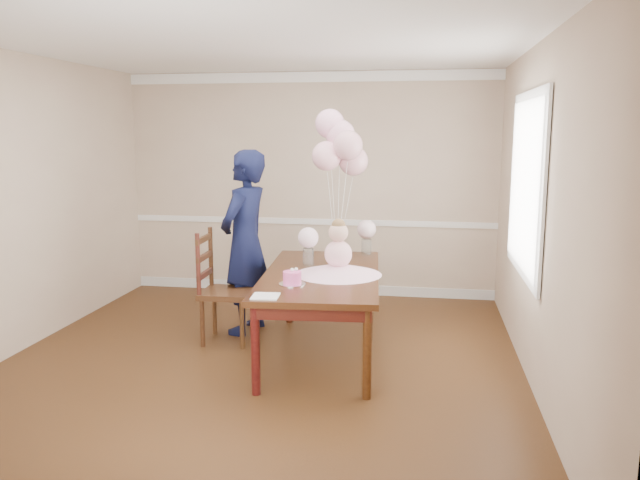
{
  "coord_description": "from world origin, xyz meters",
  "views": [
    {
      "loc": [
        1.36,
        -4.98,
        1.99
      ],
      "look_at": [
        0.48,
        0.36,
        1.05
      ],
      "focal_mm": 35.0,
      "sensor_mm": 36.0,
      "label": 1
    }
  ],
  "objects_px": {
    "dining_table_top": "(322,275)",
    "woman": "(245,242)",
    "birthday_cake": "(292,278)",
    "dining_chair_seat": "(227,293)"
  },
  "relations": [
    {
      "from": "dining_table_top",
      "to": "dining_chair_seat",
      "type": "xyz_separation_m",
      "value": [
        -0.95,
        0.2,
        -0.25
      ]
    },
    {
      "from": "dining_table_top",
      "to": "woman",
      "type": "xyz_separation_m",
      "value": [
        -0.85,
        0.53,
        0.18
      ]
    },
    {
      "from": "dining_table_top",
      "to": "birthday_cake",
      "type": "height_order",
      "value": "birthday_cake"
    },
    {
      "from": "dining_chair_seat",
      "to": "woman",
      "type": "xyz_separation_m",
      "value": [
        0.09,
        0.33,
        0.44
      ]
    },
    {
      "from": "dining_table_top",
      "to": "woman",
      "type": "relative_size",
      "value": 1.11
    },
    {
      "from": "birthday_cake",
      "to": "woman",
      "type": "xyz_separation_m",
      "value": [
        -0.69,
        1.0,
        0.1
      ]
    },
    {
      "from": "dining_table_top",
      "to": "dining_chair_seat",
      "type": "height_order",
      "value": "dining_table_top"
    },
    {
      "from": "birthday_cake",
      "to": "woman",
      "type": "relative_size",
      "value": 0.08
    },
    {
      "from": "woman",
      "to": "birthday_cake",
      "type": "bearing_deg",
      "value": 49.12
    },
    {
      "from": "dining_table_top",
      "to": "dining_chair_seat",
      "type": "relative_size",
      "value": 4.33
    }
  ]
}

